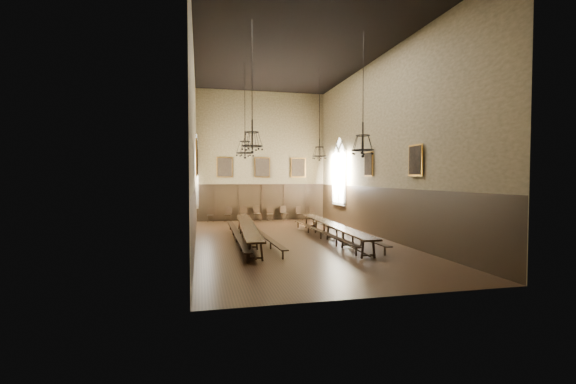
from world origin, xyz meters
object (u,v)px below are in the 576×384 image
object	(u,v)px
table_right	(332,232)
bench_left_inner	(261,236)
chair_6	(299,216)
bench_left_outer	(237,236)
chair_2	(243,217)
chandelier_back_left	(245,147)
chair_4	(270,216)
chair_3	(257,216)
bench_right_outer	(342,233)
chandelier_back_right	(319,149)
chair_7	(312,215)
chandelier_front_right	(363,143)
table_left	(248,233)
chandelier_front_left	(252,137)
chair_1	(228,217)
chair_0	(210,218)
bench_right_inner	(321,234)
chair_5	(284,216)

from	to	relation	value
table_right	bench_left_inner	bearing A→B (deg)	175.66
table_right	chair_6	xyz separation A→B (m)	(0.62, 8.71, -0.10)
bench_left_outer	chair_2	xyz separation A→B (m)	(1.24, 8.50, 0.04)
chandelier_back_left	chair_4	bearing A→B (deg)	67.87
chair_3	bench_right_outer	bearing A→B (deg)	-71.90
chair_2	bench_right_outer	bearing A→B (deg)	-56.57
chair_4	chandelier_back_right	xyz separation A→B (m)	(1.61, -6.25, 4.25)
chair_2	chair_7	bearing A→B (deg)	10.32
bench_right_outer	chandelier_front_right	size ratio (longest dim) A/B	1.80
table_left	chandelier_front_left	xyz separation A→B (m)	(-0.20, -3.17, 4.16)
table_left	chair_1	bearing A→B (deg)	92.22
chair_0	chair_2	world-z (taller)	chair_2
chair_3	chair_1	bearing A→B (deg)	-179.17
chair_0	chair_6	bearing A→B (deg)	-1.27
table_right	chair_1	distance (m)	9.77
chair_0	chair_2	bearing A→B (deg)	-2.98
bench_right_inner	chair_3	distance (m)	8.74
bench_right_inner	chandelier_back_left	distance (m)	6.09
bench_right_inner	chair_0	xyz separation A→B (m)	(-5.04, 8.57, 0.02)
chair_7	chandelier_back_left	xyz separation A→B (m)	(-5.47, -5.93, 4.32)
table_right	chair_6	bearing A→B (deg)	85.94
chair_1	chair_4	size ratio (longest dim) A/B	1.07
bench_left_inner	chair_4	size ratio (longest dim) A/B	9.65
table_left	chandelier_back_right	size ratio (longest dim) A/B	1.97
chair_1	chandelier_back_right	world-z (taller)	chandelier_back_right
chandelier_back_left	table_right	bearing A→B (deg)	-36.72
bench_left_outer	bench_right_inner	distance (m)	4.08
chandelier_back_right	chair_2	bearing A→B (deg)	119.45
chair_0	chandelier_back_left	xyz separation A→B (m)	(1.67, -5.93, 4.31)
table_left	chair_6	world-z (taller)	chair_6
chandelier_front_left	chair_1	bearing A→B (deg)	90.59
bench_left_inner	chair_3	xyz separation A→B (m)	(1.07, 8.53, 0.06)
chair_7	chandelier_front_right	xyz separation A→B (m)	(-1.23, -11.45, 4.16)
bench_left_inner	chair_4	distance (m)	8.77
chair_6	bench_right_inner	bearing A→B (deg)	-108.05
table_left	chair_0	size ratio (longest dim) A/B	10.43
chair_0	bench_left_outer	bearing A→B (deg)	-83.98
table_left	chair_5	bearing A→B (deg)	66.86
chandelier_front_right	table_right	bearing A→B (deg)	98.13
bench_left_inner	chair_5	xyz separation A→B (m)	(2.97, 8.52, 0.04)
bench_right_outer	chair_3	xyz separation A→B (m)	(-2.93, 8.69, 0.06)
bench_right_inner	chair_0	distance (m)	9.94
bench_left_inner	chair_6	world-z (taller)	chair_6
table_left	chair_5	world-z (taller)	chair_5
chair_5	chair_3	bearing A→B (deg)	160.58
chandelier_front_right	chair_3	bearing A→B (deg)	103.51
table_left	table_right	xyz separation A→B (m)	(4.04, -0.41, 0.00)
table_left	chair_5	size ratio (longest dim) A/B	9.87
chair_2	chandelier_front_left	xyz separation A→B (m)	(-0.91, -11.47, 4.23)
chandelier_back_right	chair_1	bearing A→B (deg)	126.05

